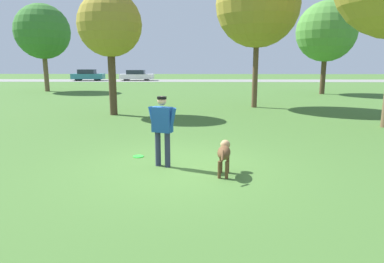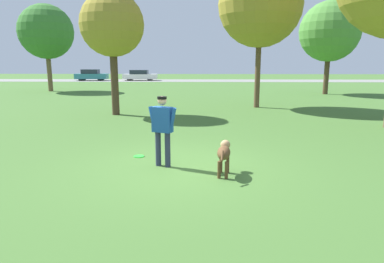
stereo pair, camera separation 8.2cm
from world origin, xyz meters
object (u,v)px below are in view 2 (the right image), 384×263
at_px(tree_far_right, 330,32).
at_px(dog, 224,153).
at_px(tree_mid_center, 260,5).
at_px(tree_near_left, 112,25).
at_px(frisbee, 139,156).
at_px(person, 162,125).
at_px(parked_car_teal, 91,75).
at_px(parked_car_white, 140,75).
at_px(tree_far_left, 46,32).

bearing_deg(tree_far_right, dog, -114.83).
relative_size(tree_mid_center, tree_near_left, 1.35).
bearing_deg(frisbee, tree_mid_center, 65.23).
bearing_deg(dog, person, 75.98).
distance_m(person, frisbee, 1.45).
distance_m(tree_near_left, tree_far_right, 16.92).
relative_size(parked_car_teal, parked_car_white, 0.94).
bearing_deg(tree_near_left, tree_far_left, 124.41).
distance_m(frisbee, parked_car_white, 36.34).
bearing_deg(dog, tree_far_right, -16.70).
relative_size(tree_far_left, parked_car_teal, 1.69).
distance_m(person, tree_far_right, 21.32).
relative_size(frisbee, tree_far_left, 0.04).
relative_size(dog, tree_near_left, 0.19).
relative_size(tree_far_left, tree_far_right, 1.03).
relative_size(tree_mid_center, parked_car_teal, 1.81).
height_order(tree_near_left, parked_car_teal, tree_near_left).
relative_size(tree_far_right, parked_car_teal, 1.65).
bearing_deg(parked_car_white, tree_far_left, -107.00).
distance_m(tree_near_left, parked_car_teal, 30.28).
bearing_deg(tree_far_left, frisbee, -60.85).
height_order(dog, tree_mid_center, tree_mid_center).
distance_m(dog, frisbee, 2.55).
bearing_deg(frisbee, tree_near_left, 108.43).
xyz_separation_m(tree_mid_center, parked_car_teal, (-17.13, 25.55, -4.52)).
bearing_deg(parked_car_teal, dog, -70.99).
bearing_deg(tree_far_left, dog, -58.11).
relative_size(person, tree_far_right, 0.24).
height_order(tree_near_left, tree_far_right, tree_far_right).
xyz_separation_m(tree_near_left, parked_car_white, (-4.04, 28.69, -3.32)).
xyz_separation_m(tree_mid_center, tree_far_right, (6.34, 7.77, -0.67)).
distance_m(tree_mid_center, tree_far_left, 18.27).
bearing_deg(tree_mid_center, person, -109.75).
xyz_separation_m(dog, tree_far_right, (8.77, 18.96, 4.06)).
bearing_deg(person, tree_far_left, 142.83).
bearing_deg(tree_near_left, parked_car_white, 98.01).
bearing_deg(frisbee, tree_far_left, 119.15).
bearing_deg(dog, parked_car_white, 21.03).
distance_m(tree_far_left, tree_far_right, 21.89).
distance_m(tree_far_left, parked_car_teal, 16.41).
bearing_deg(tree_mid_center, parked_car_white, 112.87).
bearing_deg(person, tree_mid_center, 93.34).
xyz_separation_m(tree_mid_center, tree_near_left, (-6.90, -2.76, -1.23)).
distance_m(frisbee, tree_mid_center, 12.02).
xyz_separation_m(person, tree_far_right, (10.16, 18.40, 3.56)).
xyz_separation_m(frisbee, tree_far_left, (-10.92, 19.57, 4.72)).
xyz_separation_m(person, tree_near_left, (-3.08, 7.88, 3.01)).
xyz_separation_m(person, frisbee, (-0.72, 0.80, -0.97)).
distance_m(dog, parked_car_white, 38.09).
bearing_deg(tree_near_left, frisbee, -71.57).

